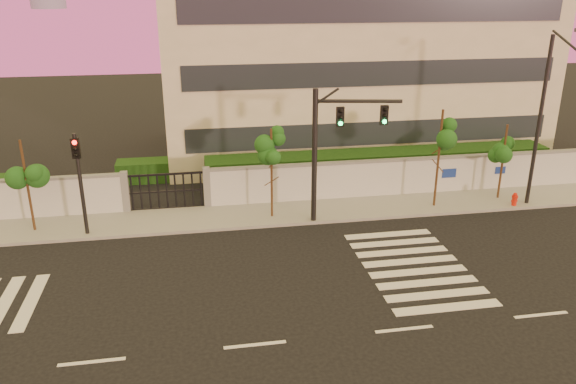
{
  "coord_description": "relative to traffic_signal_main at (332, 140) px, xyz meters",
  "views": [
    {
      "loc": [
        -1.57,
        -15.01,
        10.79
      ],
      "look_at": [
        2.12,
        6.0,
        2.88
      ],
      "focal_mm": 35.0,
      "sensor_mm": 36.0,
      "label": 1
    }
  ],
  "objects": [
    {
      "name": "street_tree_d",
      "position": [
        -2.68,
        0.87,
        -0.76
      ],
      "size": [
        1.34,
        1.06,
        4.52
      ],
      "color": "#382314",
      "rests_on": "ground"
    },
    {
      "name": "street_tree_e",
      "position": [
        5.71,
        0.84,
        -0.32
      ],
      "size": [
        1.43,
        1.14,
        5.12
      ],
      "color": "#382314",
      "rests_on": "ground"
    },
    {
      "name": "institutional_building",
      "position": [
        4.26,
        12.78,
        2.07
      ],
      "size": [
        24.4,
        12.4,
        12.25
      ],
      "color": "beige",
      "rests_on": "ground"
    },
    {
      "name": "street_tree_f",
      "position": [
        9.52,
        1.31,
        -1.06
      ],
      "size": [
        1.44,
        1.15,
        4.11
      ],
      "color": "#382314",
      "rests_on": "ground"
    },
    {
      "name": "perimeter_wall",
      "position": [
        -4.64,
        2.79,
        -3.01
      ],
      "size": [
        60.0,
        0.36,
        2.2
      ],
      "color": "silver",
      "rests_on": "ground"
    },
    {
      "name": "streetlight_east",
      "position": [
        10.58,
        0.13,
        0.78
      ],
      "size": [
        0.54,
        2.17,
        9.01
      ],
      "color": "black",
      "rests_on": "ground"
    },
    {
      "name": "road_markings",
      "position": [
        -6.32,
        -5.45,
        -4.07
      ],
      "size": [
        57.0,
        7.62,
        0.02
      ],
      "color": "silver",
      "rests_on": "ground"
    },
    {
      "name": "sidewalk",
      "position": [
        -4.74,
        1.29,
        -4.01
      ],
      "size": [
        60.0,
        3.0,
        0.15
      ],
      "primitive_type": "cube",
      "color": "gray",
      "rests_on": "ground"
    },
    {
      "name": "street_tree_c",
      "position": [
        -13.72,
        1.15,
        -0.83
      ],
      "size": [
        1.4,
        1.11,
        4.43
      ],
      "color": "#382314",
      "rests_on": "ground"
    },
    {
      "name": "traffic_signal_main",
      "position": [
        0.0,
        0.0,
        0.0
      ],
      "size": [
        4.06,
        0.91,
        6.46
      ],
      "rotation": [
        0.0,
        0.0,
        -0.19
      ],
      "color": "black",
      "rests_on": "ground"
    },
    {
      "name": "hedge_row",
      "position": [
        -3.58,
        5.53,
        -3.27
      ],
      "size": [
        41.0,
        4.25,
        1.8
      ],
      "color": "black",
      "rests_on": "ground"
    },
    {
      "name": "traffic_signal_secondary",
      "position": [
        -11.29,
        0.29,
        -1.03
      ],
      "size": [
        0.37,
        0.35,
        4.82
      ],
      "rotation": [
        0.0,
        0.0,
        -0.0
      ],
      "color": "black",
      "rests_on": "ground"
    },
    {
      "name": "ground",
      "position": [
        -4.74,
        -9.21,
        -4.08
      ],
      "size": [
        120.0,
        120.0,
        0.0
      ],
      "primitive_type": "plane",
      "color": "black",
      "rests_on": "ground"
    },
    {
      "name": "fire_hydrant",
      "position": [
        9.73,
        0.12,
        -3.67
      ],
      "size": [
        0.31,
        0.31,
        0.83
      ],
      "rotation": [
        0.0,
        0.0,
        -0.01
      ],
      "color": "red",
      "rests_on": "ground"
    }
  ]
}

